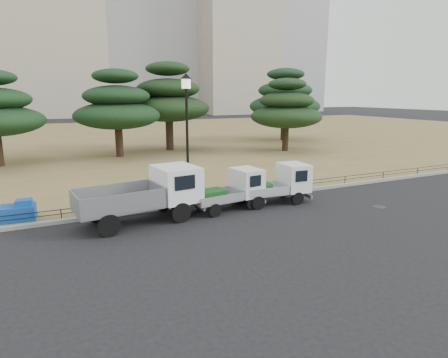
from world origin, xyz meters
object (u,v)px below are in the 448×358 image
truck_large (147,193)px  truck_kei_front (232,190)px  tarp_pile (19,212)px  truck_kei_rear (278,184)px  street_lamp (187,117)px

truck_large → truck_kei_front: bearing=-6.0°
truck_large → tarp_pile: (-4.81, 1.89, -0.71)m
truck_kei_rear → tarp_pile: 11.31m
truck_kei_rear → street_lamp: 5.34m
truck_kei_front → truck_large: bearing=173.9°
truck_large → tarp_pile: 5.21m
truck_kei_front → truck_kei_rear: (2.42, -0.05, 0.04)m
truck_kei_rear → street_lamp: street_lamp is taller
truck_large → truck_kei_rear: (6.34, 0.04, -0.28)m
truck_large → truck_kei_front: (3.92, 0.10, -0.32)m
truck_large → truck_kei_rear: size_ratio=1.43×
truck_large → truck_kei_rear: bearing=-7.0°
truck_kei_front → truck_kei_rear: size_ratio=0.97×
truck_kei_front → truck_kei_rear: 2.42m
truck_kei_front → tarp_pile: 8.92m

